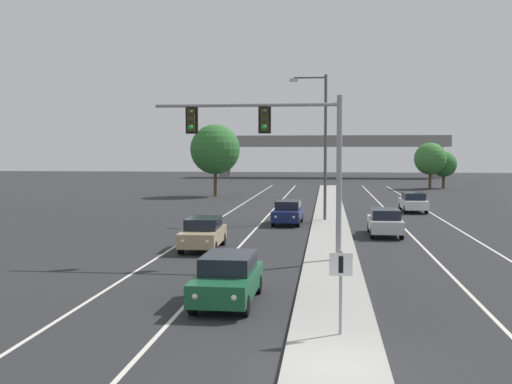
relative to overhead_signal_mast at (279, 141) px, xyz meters
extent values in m
plane|color=#28282B|center=(2.35, -13.78, -5.35)|extent=(260.00, 260.00, 0.00)
cube|color=#9E9B93|center=(2.35, 4.22, -5.28)|extent=(2.40, 110.00, 0.15)
cube|color=silver|center=(-2.35, 11.22, -5.35)|extent=(0.14, 100.00, 0.01)
cube|color=silver|center=(7.05, 11.22, -5.35)|extent=(0.14, 100.00, 0.01)
cube|color=silver|center=(-5.65, 11.22, -5.35)|extent=(0.14, 100.00, 0.01)
cube|color=silver|center=(10.35, 11.22, -5.35)|extent=(0.14, 100.00, 0.01)
cylinder|color=gray|center=(2.65, 0.01, -1.60)|extent=(0.24, 0.24, 7.20)
cylinder|color=gray|center=(-1.45, 0.01, 1.60)|extent=(8.19, 0.16, 0.16)
cube|color=black|center=(-0.63, 0.05, 0.95)|extent=(0.56, 0.06, 1.20)
cube|color=#38330F|center=(-0.63, 0.01, 0.95)|extent=(0.32, 0.32, 1.00)
sphere|color=#282828|center=(-0.63, -0.16, 1.27)|extent=(0.22, 0.22, 0.22)
sphere|color=#282828|center=(-0.63, -0.16, 0.95)|extent=(0.22, 0.22, 0.22)
sphere|color=green|center=(-0.63, -0.16, 0.63)|extent=(0.22, 0.22, 0.22)
cube|color=black|center=(-3.91, 0.05, 0.95)|extent=(0.56, 0.06, 1.20)
cube|color=#38330F|center=(-3.91, 0.01, 0.95)|extent=(0.32, 0.32, 1.00)
sphere|color=#282828|center=(-3.91, -0.16, 1.27)|extent=(0.22, 0.22, 0.22)
sphere|color=#282828|center=(-3.91, -0.16, 0.95)|extent=(0.22, 0.22, 0.22)
sphere|color=green|center=(-3.91, -0.16, 0.63)|extent=(0.22, 0.22, 0.22)
cylinder|color=gray|center=(2.50, -11.29, -4.10)|extent=(0.08, 0.08, 2.20)
cube|color=white|center=(2.50, -11.32, -3.35)|extent=(0.60, 0.03, 0.60)
cube|color=black|center=(2.50, -11.34, -3.35)|extent=(0.12, 0.01, 0.44)
cylinder|color=#4C4C51|center=(1.99, 15.89, -0.20)|extent=(0.20, 0.20, 10.00)
cylinder|color=#4C4C51|center=(0.89, 15.89, 4.60)|extent=(2.20, 0.12, 0.12)
cube|color=#B7B7B2|center=(-0.21, 15.89, 4.45)|extent=(0.56, 0.28, 0.20)
cube|color=#195633|center=(-1.05, -7.77, -4.68)|extent=(1.87, 4.43, 0.70)
cube|color=black|center=(-1.05, -7.55, -4.05)|extent=(1.62, 2.40, 0.56)
sphere|color=#EAE5C6|center=(-0.51, -9.95, -4.63)|extent=(0.18, 0.18, 0.18)
sphere|color=#EAE5C6|center=(-1.66, -9.94, -4.63)|extent=(0.18, 0.18, 0.18)
cylinder|color=black|center=(-0.28, -9.28, -5.03)|extent=(0.23, 0.64, 0.64)
cylinder|color=black|center=(-1.87, -9.25, -5.03)|extent=(0.23, 0.64, 0.64)
cylinder|color=black|center=(-0.23, -6.28, -5.03)|extent=(0.23, 0.64, 0.64)
cylinder|color=black|center=(-1.83, -6.25, -5.03)|extent=(0.23, 0.64, 0.64)
cube|color=tan|center=(-4.04, 3.03, -4.68)|extent=(1.91, 4.44, 0.70)
cube|color=black|center=(-4.04, 3.25, -4.05)|extent=(1.64, 2.42, 0.56)
sphere|color=#EAE5C6|center=(-3.40, 0.86, -4.63)|extent=(0.18, 0.18, 0.18)
sphere|color=#EAE5C6|center=(-4.56, 0.84, -4.63)|extent=(0.18, 0.18, 0.18)
cylinder|color=black|center=(-3.20, 1.55, -5.03)|extent=(0.24, 0.65, 0.64)
cylinder|color=black|center=(-4.80, 1.51, -5.03)|extent=(0.24, 0.65, 0.64)
cylinder|color=black|center=(-3.27, 4.55, -5.03)|extent=(0.24, 0.65, 0.64)
cylinder|color=black|center=(-4.87, 4.51, -5.03)|extent=(0.24, 0.65, 0.64)
cube|color=#141E4C|center=(-0.48, 14.17, -4.68)|extent=(1.93, 4.45, 0.70)
cube|color=black|center=(-0.48, 14.39, -4.05)|extent=(1.65, 2.42, 0.56)
sphere|color=#EAE5C6|center=(0.03, 11.98, -4.63)|extent=(0.18, 0.18, 0.18)
sphere|color=#EAE5C6|center=(-1.12, 12.01, -4.63)|extent=(0.18, 0.18, 0.18)
cylinder|color=black|center=(0.27, 12.65, -5.03)|extent=(0.24, 0.65, 0.64)
cylinder|color=black|center=(-1.33, 12.70, -5.03)|extent=(0.24, 0.65, 0.64)
cylinder|color=black|center=(0.36, 15.65, -5.03)|extent=(0.24, 0.65, 0.64)
cylinder|color=black|center=(-1.24, 15.69, -5.03)|extent=(0.24, 0.65, 0.64)
cube|color=#B7B7BC|center=(5.49, 9.24, -4.68)|extent=(1.84, 4.42, 0.70)
cube|color=black|center=(5.49, 9.02, -4.05)|extent=(1.61, 2.39, 0.56)
sphere|color=#EAE5C6|center=(4.94, 11.43, -4.63)|extent=(0.18, 0.18, 0.18)
sphere|color=#EAE5C6|center=(6.09, 11.41, -4.63)|extent=(0.18, 0.18, 0.18)
cylinder|color=black|center=(4.70, 10.75, -5.03)|extent=(0.23, 0.64, 0.64)
cylinder|color=black|center=(6.30, 10.73, -5.03)|extent=(0.23, 0.64, 0.64)
cylinder|color=black|center=(4.67, 7.75, -5.03)|extent=(0.23, 0.64, 0.64)
cylinder|color=black|center=(6.27, 7.73, -5.03)|extent=(0.23, 0.64, 0.64)
cube|color=silver|center=(9.02, 23.73, -4.68)|extent=(1.88, 4.43, 0.70)
cube|color=black|center=(9.03, 23.51, -4.05)|extent=(1.63, 2.41, 0.56)
sphere|color=#EAE5C6|center=(8.41, 25.90, -4.63)|extent=(0.18, 0.18, 0.18)
sphere|color=#EAE5C6|center=(9.56, 25.92, -4.63)|extent=(0.18, 0.18, 0.18)
cylinder|color=black|center=(8.20, 25.22, -5.03)|extent=(0.23, 0.64, 0.64)
cylinder|color=black|center=(9.79, 25.25, -5.03)|extent=(0.23, 0.64, 0.64)
cylinder|color=black|center=(8.25, 22.22, -5.03)|extent=(0.23, 0.64, 0.64)
cylinder|color=black|center=(9.85, 22.25, -5.03)|extent=(0.23, 0.64, 0.64)
cube|color=gray|center=(2.35, 87.12, 0.85)|extent=(42.40, 6.40, 1.10)
cube|color=gray|center=(2.35, 84.12, 1.85)|extent=(42.40, 0.36, 0.90)
cube|color=gray|center=(-16.85, 87.12, -2.53)|extent=(1.80, 2.40, 5.65)
cube|color=gray|center=(21.55, 87.12, -2.53)|extent=(1.80, 2.40, 5.65)
cylinder|color=#4C3823|center=(-9.88, 38.80, -3.89)|extent=(0.36, 0.36, 2.94)
sphere|color=#2D6B2D|center=(-9.88, 38.80, -0.27)|extent=(5.37, 5.37, 5.37)
cylinder|color=#4C3823|center=(17.31, 56.53, -4.44)|extent=(0.36, 0.36, 1.83)
sphere|color=#2D6B2D|center=(17.31, 56.53, -2.18)|extent=(3.35, 3.35, 3.35)
cylinder|color=#4C3823|center=(15.26, 54.65, -4.22)|extent=(0.36, 0.36, 2.26)
sphere|color=#387533|center=(15.26, 54.65, -1.44)|extent=(4.13, 4.13, 4.13)
camera|label=1|loc=(2.14, -27.46, -0.41)|focal=43.78mm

